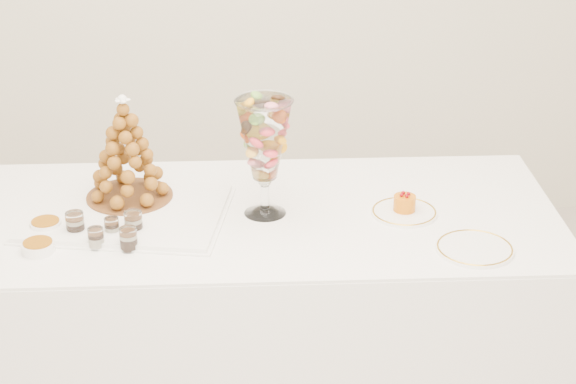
{
  "coord_description": "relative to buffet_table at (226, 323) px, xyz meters",
  "views": [
    {
      "loc": [
        -0.07,
        -2.45,
        2.26
      ],
      "look_at": [
        0.1,
        0.22,
        0.98
      ],
      "focal_mm": 60.0,
      "sensor_mm": 36.0,
      "label": 1
    }
  ],
  "objects": [
    {
      "name": "spare_plate",
      "position": [
        0.76,
        -0.3,
        0.43
      ],
      "size": [
        0.24,
        0.24,
        0.01
      ],
      "primitive_type": "cylinder",
      "color": "white",
      "rests_on": "buffet_table"
    },
    {
      "name": "croquembouche",
      "position": [
        -0.31,
        0.11,
        0.62
      ],
      "size": [
        0.29,
        0.29,
        0.36
      ],
      "rotation": [
        0.0,
        0.0,
        0.07
      ],
      "color": "brown",
      "rests_on": "lace_tray"
    },
    {
      "name": "cake_plate",
      "position": [
        0.59,
        -0.04,
        0.43
      ],
      "size": [
        0.22,
        0.22,
        0.01
      ],
      "primitive_type": "cylinder",
      "color": "white",
      "rests_on": "buffet_table"
    },
    {
      "name": "ramekin_back",
      "position": [
        -0.56,
        -0.08,
        0.44
      ],
      "size": [
        0.1,
        0.1,
        0.03
      ],
      "primitive_type": "cylinder",
      "color": "white",
      "rests_on": "buffet_table"
    },
    {
      "name": "verrine_e",
      "position": [
        -0.29,
        -0.22,
        0.46
      ],
      "size": [
        0.07,
        0.07,
        0.07
      ],
      "primitive_type": "cylinder",
      "rotation": [
        0.0,
        0.0,
        0.34
      ],
      "color": "white",
      "rests_on": "buffet_table"
    },
    {
      "name": "verrine_d",
      "position": [
        -0.39,
        -0.2,
        0.45
      ],
      "size": [
        0.05,
        0.05,
        0.07
      ],
      "primitive_type": "cylinder",
      "rotation": [
        0.0,
        0.0,
        0.08
      ],
      "color": "white",
      "rests_on": "buffet_table"
    },
    {
      "name": "verrine_c",
      "position": [
        -0.28,
        -0.12,
        0.46
      ],
      "size": [
        0.07,
        0.07,
        0.08
      ],
      "primitive_type": "cylinder",
      "rotation": [
        0.0,
        0.0,
        -0.21
      ],
      "color": "white",
      "rests_on": "buffet_table"
    },
    {
      "name": "verrine_b",
      "position": [
        -0.35,
        -0.13,
        0.45
      ],
      "size": [
        0.05,
        0.05,
        0.06
      ],
      "primitive_type": "cylinder",
      "rotation": [
        0.0,
        0.0,
        -0.0
      ],
      "color": "white",
      "rests_on": "buffet_table"
    },
    {
      "name": "macaron_vase",
      "position": [
        0.14,
        0.0,
        0.67
      ],
      "size": [
        0.18,
        0.18,
        0.39
      ],
      "color": "white",
      "rests_on": "buffet_table"
    },
    {
      "name": "ramekin_front",
      "position": [
        -0.56,
        -0.22,
        0.44
      ],
      "size": [
        0.1,
        0.1,
        0.03
      ],
      "primitive_type": "cylinder",
      "color": "white",
      "rests_on": "buffet_table"
    },
    {
      "name": "buffet_table",
      "position": [
        0.0,
        0.0,
        0.0
      ],
      "size": [
        2.23,
        0.93,
        0.84
      ],
      "rotation": [
        0.0,
        0.0,
        -0.02
      ],
      "color": "white",
      "rests_on": "ground"
    },
    {
      "name": "mousse_cake",
      "position": [
        0.59,
        -0.03,
        0.46
      ],
      "size": [
        0.07,
        0.07,
        0.06
      ],
      "color": "#D46909",
      "rests_on": "cake_plate"
    },
    {
      "name": "verrine_a",
      "position": [
        -0.46,
        -0.11,
        0.46
      ],
      "size": [
        0.07,
        0.07,
        0.08
      ],
      "primitive_type": "cylinder",
      "rotation": [
        0.0,
        0.0,
        -0.28
      ],
      "color": "white",
      "rests_on": "buffet_table"
    },
    {
      "name": "lace_tray",
      "position": [
        -0.31,
        0.01,
        0.43
      ],
      "size": [
        0.69,
        0.57,
        0.02
      ],
      "primitive_type": "cube",
      "rotation": [
        0.0,
        0.0,
        -0.18
      ],
      "color": "white",
      "rests_on": "buffet_table"
    }
  ]
}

